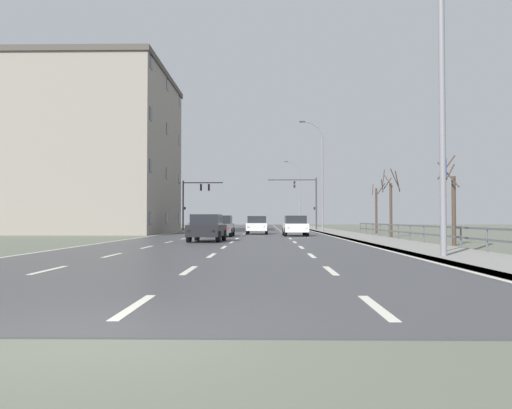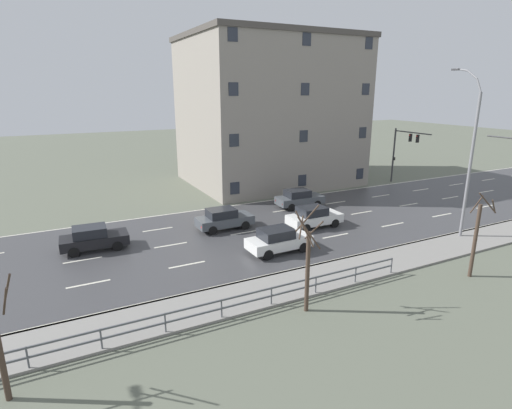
# 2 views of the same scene
# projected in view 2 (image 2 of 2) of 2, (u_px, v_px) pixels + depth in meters

# --- Properties ---
(ground_plane) EXTENTS (160.00, 160.00, 0.12)m
(ground_plane) POSITION_uv_depth(u_px,v_px,m) (387.00, 209.00, 35.11)
(ground_plane) COLOR #5B6051
(road_asphalt_strip) EXTENTS (14.00, 120.00, 0.03)m
(road_asphalt_strip) POSITION_uv_depth(u_px,v_px,m) (478.00, 193.00, 40.32)
(road_asphalt_strip) COLOR #3D3D3F
(road_asphalt_strip) RESTS_ON ground
(guardrail) EXTENTS (0.07, 35.49, 1.00)m
(guardrail) POSITION_uv_depth(u_px,v_px,m) (27.00, 354.00, 14.69)
(guardrail) COLOR #515459
(guardrail) RESTS_ON ground
(street_lamp_midground) EXTENTS (2.39, 0.24, 11.29)m
(street_lamp_midground) POSITION_uv_depth(u_px,v_px,m) (469.00, 158.00, 26.92)
(street_lamp_midground) COLOR slate
(street_lamp_midground) RESTS_ON ground
(traffic_signal_left) EXTENTS (4.79, 0.36, 5.88)m
(traffic_signal_left) POSITION_uv_depth(u_px,v_px,m) (402.00, 147.00, 43.38)
(traffic_signal_left) COLOR #38383A
(traffic_signal_left) RESTS_ON ground
(car_far_left) EXTENTS (1.98, 4.18, 1.57)m
(car_far_left) POSITION_uv_depth(u_px,v_px,m) (93.00, 238.00, 25.87)
(car_far_left) COLOR black
(car_far_left) RESTS_ON ground
(car_mid_centre) EXTENTS (1.87, 4.12, 1.57)m
(car_mid_centre) POSITION_uv_depth(u_px,v_px,m) (314.00, 217.00, 30.22)
(car_mid_centre) COLOR silver
(car_mid_centre) RESTS_ON ground
(car_near_right) EXTENTS (2.01, 4.19, 1.57)m
(car_near_right) POSITION_uv_depth(u_px,v_px,m) (299.00, 198.00, 35.34)
(car_near_right) COLOR #474C51
(car_near_right) RESTS_ON ground
(car_distant) EXTENTS (1.85, 4.10, 1.57)m
(car_distant) POSITION_uv_depth(u_px,v_px,m) (224.00, 219.00, 29.75)
(car_distant) COLOR #474C51
(car_distant) RESTS_ON ground
(car_far_right) EXTENTS (1.89, 4.13, 1.57)m
(car_far_right) POSITION_uv_depth(u_px,v_px,m) (278.00, 240.00, 25.55)
(car_far_right) COLOR silver
(car_far_right) RESTS_ON ground
(brick_building) EXTENTS (14.07, 17.08, 15.31)m
(brick_building) POSITION_uv_depth(u_px,v_px,m) (269.00, 111.00, 43.73)
(brick_building) COLOR gray
(brick_building) RESTS_ON ground
(bare_tree_near) EXTENTS (1.15, 1.56, 4.56)m
(bare_tree_near) POSITION_uv_depth(u_px,v_px,m) (0.00, 347.00, 13.00)
(bare_tree_near) COLOR #423328
(bare_tree_near) RESTS_ON ground
(bare_tree_mid) EXTENTS (1.41, 1.46, 4.98)m
(bare_tree_mid) POSITION_uv_depth(u_px,v_px,m) (307.00, 264.00, 18.28)
(bare_tree_mid) COLOR #423328
(bare_tree_mid) RESTS_ON ground
(bare_tree_far) EXTENTS (1.22, 1.61, 4.92)m
(bare_tree_far) POSITION_uv_depth(u_px,v_px,m) (476.00, 237.00, 21.75)
(bare_tree_far) COLOR #423328
(bare_tree_far) RESTS_ON ground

